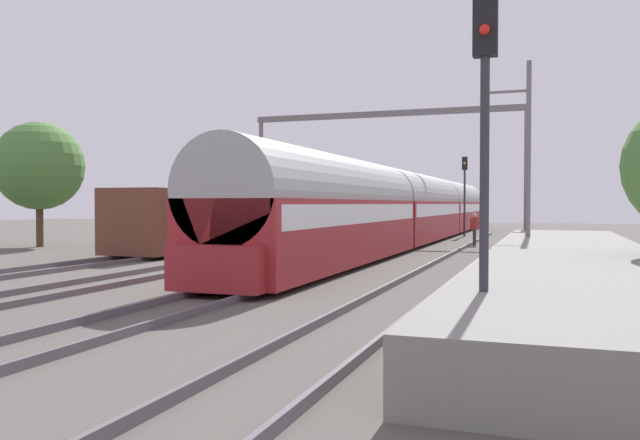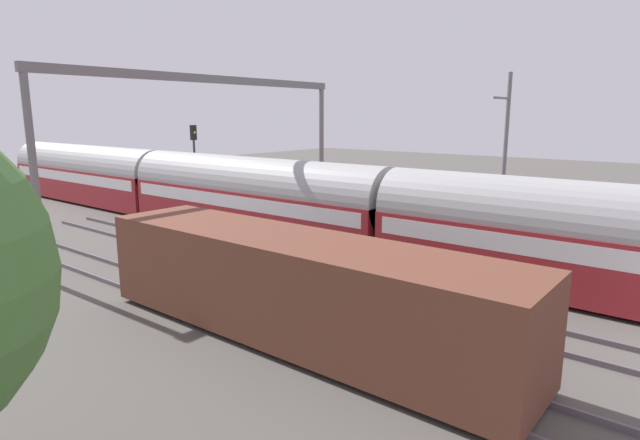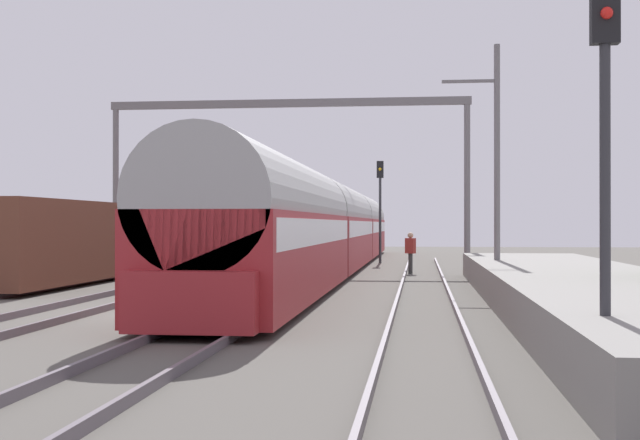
% 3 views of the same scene
% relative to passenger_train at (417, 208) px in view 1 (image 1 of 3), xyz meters
% --- Properties ---
extents(ground, '(120.00, 120.00, 0.00)m').
position_rel_passenger_train_xyz_m(ground, '(-2.08, -19.54, -1.97)').
color(ground, '#534F49').
extents(track_far_west, '(1.52, 60.00, 0.16)m').
position_rel_passenger_train_xyz_m(track_far_west, '(-8.31, -19.54, -1.89)').
color(track_far_west, '#5F575F').
rests_on(track_far_west, ground).
extents(track_west, '(1.51, 60.00, 0.16)m').
position_rel_passenger_train_xyz_m(track_west, '(-4.15, -19.54, -1.89)').
color(track_west, '#5F575F').
rests_on(track_west, ground).
extents(track_east, '(1.51, 60.00, 0.16)m').
position_rel_passenger_train_xyz_m(track_east, '(0.00, -19.54, -1.89)').
color(track_east, '#5F575F').
rests_on(track_east, ground).
extents(track_far_east, '(1.52, 60.00, 0.16)m').
position_rel_passenger_train_xyz_m(track_far_east, '(4.15, -19.54, -1.89)').
color(track_far_east, '#5F575F').
rests_on(track_far_east, ground).
extents(platform, '(4.40, 28.00, 0.90)m').
position_rel_passenger_train_xyz_m(platform, '(7.97, -17.54, -1.52)').
color(platform, gray).
rests_on(platform, ground).
extents(passenger_train, '(2.93, 49.20, 3.82)m').
position_rel_passenger_train_xyz_m(passenger_train, '(0.00, 0.00, 0.00)').
color(passenger_train, maroon).
rests_on(passenger_train, ground).
extents(freight_car, '(2.80, 13.00, 2.70)m').
position_rel_passenger_train_xyz_m(freight_car, '(-8.31, -10.19, -0.50)').
color(freight_car, brown).
rests_on(freight_car, ground).
extents(person_crossing, '(0.47, 0.41, 1.73)m').
position_rel_passenger_train_xyz_m(person_crossing, '(3.63, -2.80, -0.94)').
color(person_crossing, '#343434').
rests_on(person_crossing, ground).
extents(railway_signal_near, '(0.36, 0.30, 5.33)m').
position_rel_passenger_train_xyz_m(railway_signal_near, '(6.43, -27.90, 1.42)').
color(railway_signal_near, '#2D2D33').
rests_on(railway_signal_near, ground).
extents(railway_signal_far, '(0.36, 0.30, 5.44)m').
position_rel_passenger_train_xyz_m(railway_signal_far, '(1.92, 7.01, 1.48)').
color(railway_signal_far, '#2D2D33').
rests_on(railway_signal_far, ground).
extents(catenary_gantry, '(16.86, 0.28, 7.86)m').
position_rel_passenger_train_xyz_m(catenary_gantry, '(-2.08, 0.42, 3.95)').
color(catenary_gantry, slate).
rests_on(catenary_gantry, ground).
extents(catenary_pole_east_mid, '(1.90, 0.20, 8.00)m').
position_rel_passenger_train_xyz_m(catenary_pole_east_mid, '(6.51, -10.41, 2.18)').
color(catenary_pole_east_mid, slate).
rests_on(catenary_pole_east_mid, ground).
extents(tree_west_background, '(4.53, 4.53, 6.45)m').
position_rel_passenger_train_xyz_m(tree_west_background, '(-17.44, -11.35, 2.20)').
color(tree_west_background, '#4C3826').
rests_on(tree_west_background, ground).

